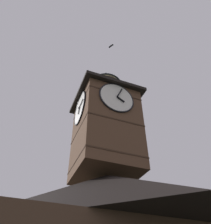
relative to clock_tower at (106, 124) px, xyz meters
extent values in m
pyramid|color=black|center=(0.10, 0.35, -5.64)|extent=(10.81, 10.34, 3.49)
cube|color=brown|center=(-0.02, -0.02, -0.89)|extent=(3.80, 3.80, 6.00)
cube|color=#3C291C|center=(-0.02, -0.02, -3.17)|extent=(3.84, 3.84, 0.10)
cube|color=#3C291C|center=(-0.02, -0.02, -0.92)|extent=(3.84, 3.84, 0.10)
cube|color=#3C291C|center=(-0.02, -0.02, 1.33)|extent=(3.84, 3.84, 0.10)
cylinder|color=white|center=(-0.02, 1.91, 0.88)|extent=(2.38, 0.10, 2.38)
torus|color=black|center=(-0.02, 1.93, 0.88)|extent=(2.48, 0.10, 2.48)
cube|color=black|center=(-0.27, 2.01, 0.73)|extent=(0.57, 0.04, 0.41)
cube|color=black|center=(-0.22, 2.01, 1.33)|extent=(0.48, 0.04, 0.92)
sphere|color=black|center=(-0.02, 2.02, 0.88)|extent=(0.10, 0.10, 0.10)
cylinder|color=white|center=(1.91, -0.02, 0.88)|extent=(0.10, 2.38, 2.38)
torus|color=black|center=(1.93, -0.02, 0.88)|extent=(0.10, 2.48, 2.48)
cube|color=black|center=(2.01, 0.09, 0.61)|extent=(0.04, 0.33, 0.60)
cube|color=black|center=(2.01, 0.47, 0.86)|extent=(0.04, 0.98, 0.13)
sphere|color=black|center=(2.02, -0.02, 0.88)|extent=(0.10, 0.10, 0.10)
cube|color=black|center=(-0.02, -0.02, 2.23)|extent=(4.50, 4.50, 0.25)
cylinder|color=#D1BC84|center=(-0.02, -0.02, 3.16)|extent=(2.20, 2.20, 1.61)
cylinder|color=#2D2319|center=(-0.02, -0.02, 2.56)|extent=(2.26, 2.26, 0.10)
cylinder|color=#2D2319|center=(-0.02, -0.02, 2.96)|extent=(2.26, 2.26, 0.10)
cylinder|color=#2D2319|center=(-0.02, -0.02, 3.36)|extent=(2.26, 2.26, 0.10)
cylinder|color=#2D2319|center=(-0.02, -0.02, 3.76)|extent=(2.26, 2.26, 0.10)
cone|color=#384251|center=(-0.02, -0.02, 4.61)|extent=(2.50, 2.50, 1.28)
sphere|color=#424C5B|center=(-0.02, -0.02, 5.35)|extent=(0.16, 0.16, 0.16)
cone|color=#1A3120|center=(-1.42, -6.66, -4.28)|extent=(3.72, 3.72, 2.96)
cone|color=#16301E|center=(-1.42, -6.66, -2.43)|extent=(2.75, 2.75, 2.96)
cone|color=#153420|center=(-1.42, -6.66, -0.82)|extent=(1.79, 1.79, 2.49)
ellipsoid|color=black|center=(-0.96, -0.91, 11.03)|extent=(0.23, 0.19, 0.11)
cube|color=black|center=(-0.89, -1.04, 11.03)|extent=(0.27, 0.33, 0.10)
cube|color=black|center=(-1.03, -0.78, 11.03)|extent=(0.27, 0.33, 0.10)
camera|label=1|loc=(4.76, 12.06, -9.62)|focal=37.26mm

